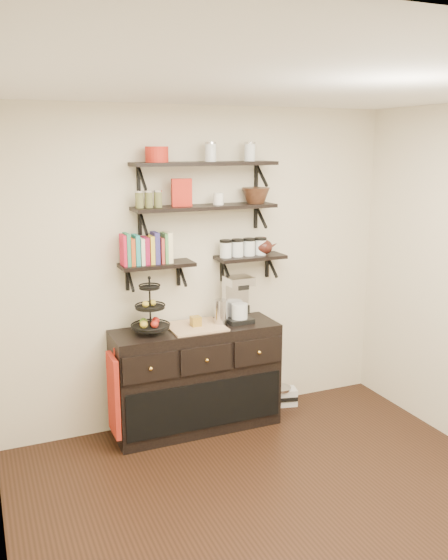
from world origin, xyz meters
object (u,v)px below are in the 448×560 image
sideboard (196,378)px  fruit_stand (150,315)px  coffee_maker (237,300)px  radio (280,396)px

sideboard → fruit_stand: fruit_stand is taller
fruit_stand → coffee_maker: fruit_stand is taller
fruit_stand → coffee_maker: bearing=1.8°
coffee_maker → radio: size_ratio=1.24×
sideboard → fruit_stand: bearing=179.6°
sideboard → fruit_stand: (-0.38, 0.00, 0.60)m
sideboard → coffee_maker: size_ratio=3.51×
fruit_stand → radio: bearing=4.8°
sideboard → coffee_maker: 0.75m
sideboard → radio: 0.96m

